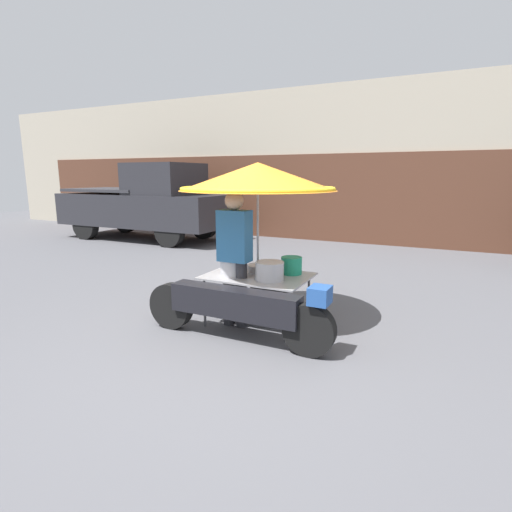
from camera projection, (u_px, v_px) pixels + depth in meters
The scene contains 5 objects.
ground_plane at pixel (228, 353), 4.17m from camera, with size 36.00×36.00×0.00m, color #56565B.
shopfront_building at pixel (378, 166), 11.28m from camera, with size 28.00×2.06×4.21m.
vendor_motorcycle_cart at pixel (256, 202), 4.66m from camera, with size 2.30×1.86×1.97m.
vendor_person at pixel (235, 252), 4.77m from camera, with size 0.38×0.22×1.64m.
pickup_truck at pixel (147, 204), 11.40m from camera, with size 5.03×1.88×2.15m.
Camera 1 is at (1.97, -3.36, 1.83)m, focal length 28.00 mm.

